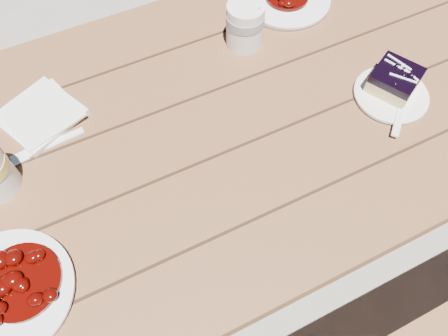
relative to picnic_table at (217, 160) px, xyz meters
name	(u,v)px	position (x,y,z in m)	size (l,w,h in m)	color
ground	(219,244)	(0.00, 0.00, -0.59)	(60.00, 60.00, 0.00)	gray
picnic_table	(217,160)	(0.00, 0.00, 0.00)	(2.00, 1.55, 0.75)	brown
main_plate	(7,294)	(-0.48, -0.18, 0.17)	(0.23, 0.23, 0.02)	white
goulash_stew	(17,279)	(-0.45, -0.17, 0.20)	(0.14, 0.14, 0.04)	#440502
dessert_plate	(391,95)	(0.38, -0.11, 0.17)	(0.16, 0.16, 0.01)	white
blueberry_cake	(395,80)	(0.39, -0.10, 0.20)	(0.13, 0.13, 0.05)	#EDCB81
fork_dessert	(400,114)	(0.36, -0.17, 0.17)	(0.03, 0.16, 0.01)	white
coffee_cup	(245,25)	(0.16, 0.18, 0.22)	(0.09, 0.09, 0.11)	white
napkin_stack	(40,115)	(-0.34, 0.18, 0.17)	(0.15, 0.15, 0.01)	white
fork_table	(55,142)	(-0.33, 0.10, 0.16)	(0.03, 0.16, 0.01)	white
second_plate	(286,0)	(0.33, 0.27, 0.17)	(0.22, 0.22, 0.02)	white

